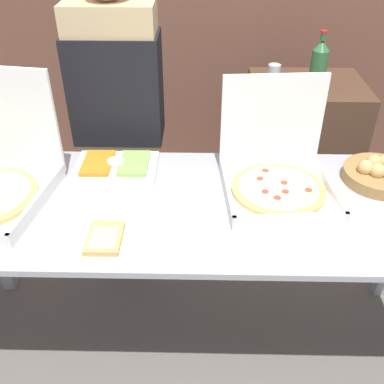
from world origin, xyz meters
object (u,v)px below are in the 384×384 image
object	(u,v)px
veggie_tray	(116,167)
soda_bottle	(319,64)
paper_plate_front_center	(105,239)
pizza_box_near_right	(277,172)
person_server_vest	(119,116)
bread_basket	(380,173)
soda_can_silver	(274,76)

from	to	relation	value
veggie_tray	soda_bottle	bearing A→B (deg)	34.70
paper_plate_front_center	veggie_tray	size ratio (longest dim) A/B	0.68
veggie_tray	soda_bottle	size ratio (longest dim) A/B	1.15
pizza_box_near_right	person_server_vest	world-z (taller)	person_server_vest
pizza_box_near_right	bread_basket	xyz separation A→B (m)	(0.44, 0.06, -0.04)
pizza_box_near_right	paper_plate_front_center	bearing A→B (deg)	-155.87
pizza_box_near_right	soda_bottle	distance (m)	0.86
paper_plate_front_center	person_server_vest	bearing A→B (deg)	94.96
paper_plate_front_center	soda_can_silver	size ratio (longest dim) A/B	1.93
veggie_tray	bread_basket	bearing A→B (deg)	-2.71
bread_basket	person_server_vest	distance (m)	1.22
veggie_tray	bread_basket	distance (m)	1.11
veggie_tray	soda_bottle	xyz separation A→B (m)	(0.97, 0.67, 0.22)
bread_basket	soda_can_silver	xyz separation A→B (m)	(-0.36, 0.74, 0.14)
soda_bottle	bread_basket	bearing A→B (deg)	-79.57
pizza_box_near_right	bread_basket	size ratio (longest dim) A/B	1.56
paper_plate_front_center	veggie_tray	distance (m)	0.46
pizza_box_near_right	soda_can_silver	size ratio (longest dim) A/B	3.78
soda_bottle	soda_can_silver	bearing A→B (deg)	176.43
person_server_vest	soda_bottle	bearing A→B (deg)	-163.53
bread_basket	soda_bottle	world-z (taller)	soda_bottle
pizza_box_near_right	bread_basket	distance (m)	0.45
bread_basket	soda_can_silver	size ratio (longest dim) A/B	2.42
pizza_box_near_right	soda_bottle	bearing A→B (deg)	64.31
pizza_box_near_right	soda_bottle	xyz separation A→B (m)	(0.31, 0.79, 0.17)
veggie_tray	bread_basket	world-z (taller)	bread_basket
veggie_tray	person_server_vest	distance (m)	0.38
bread_basket	person_server_vest	xyz separation A→B (m)	(-1.15, 0.43, 0.05)
paper_plate_front_center	bread_basket	bearing A→B (deg)	20.82
paper_plate_front_center	veggie_tray	xyz separation A→B (m)	(-0.03, 0.46, 0.01)
person_server_vest	veggie_tray	bearing A→B (deg)	96.03
veggie_tray	soda_bottle	world-z (taller)	soda_bottle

